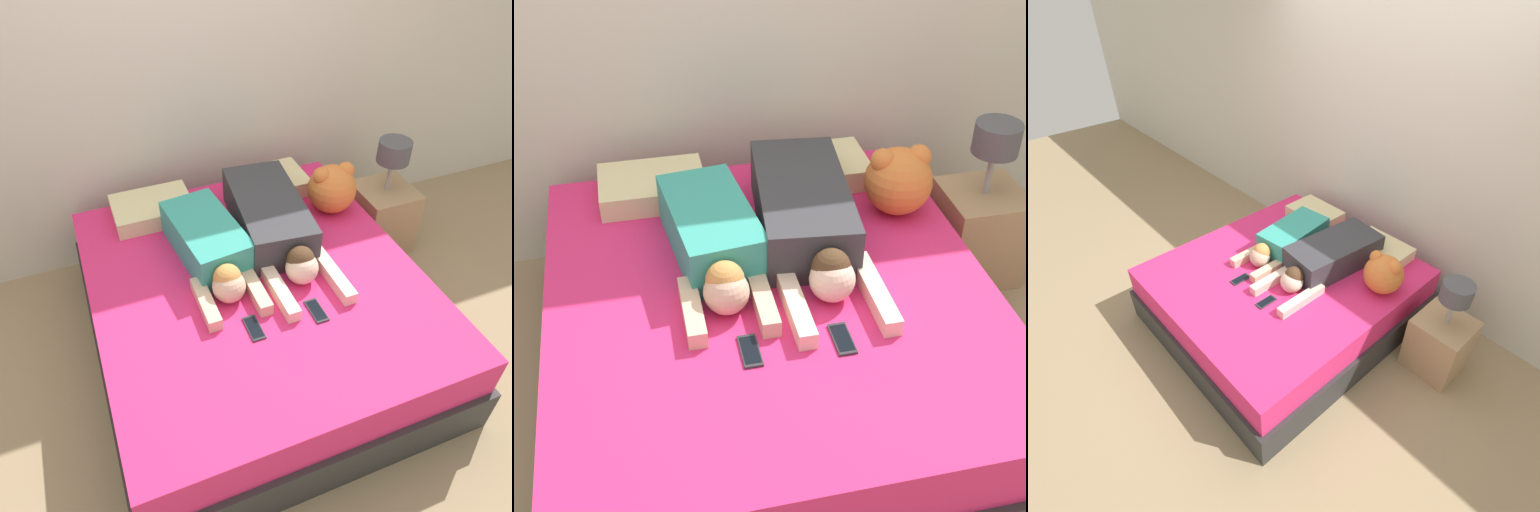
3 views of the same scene
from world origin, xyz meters
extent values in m
plane|color=#9E8460|center=(0.00, 0.00, 0.00)|extent=(12.00, 12.00, 0.00)
cube|color=beige|center=(0.00, 1.14, 1.30)|extent=(12.00, 0.06, 2.60)
cube|color=#2D2D2D|center=(0.00, 0.00, 0.14)|extent=(1.80, 1.97, 0.28)
cube|color=#E5286B|center=(0.00, 0.00, 0.40)|extent=(1.74, 1.91, 0.24)
cube|color=beige|center=(-0.39, 0.75, 0.58)|extent=(0.48, 0.35, 0.11)
cube|color=beige|center=(0.39, 0.75, 0.58)|extent=(0.48, 0.35, 0.11)
cube|color=teal|center=(-0.19, 0.28, 0.64)|extent=(0.38, 0.64, 0.22)
sphere|color=beige|center=(-0.19, -0.10, 0.61)|extent=(0.17, 0.17, 0.17)
sphere|color=#D18C47|center=(-0.19, -0.08, 0.65)|extent=(0.15, 0.15, 0.15)
cube|color=beige|center=(-0.32, -0.12, 0.56)|extent=(0.07, 0.33, 0.07)
cube|color=beige|center=(-0.05, -0.12, 0.56)|extent=(0.07, 0.33, 0.07)
cube|color=#333338|center=(0.22, 0.35, 0.64)|extent=(0.45, 0.81, 0.24)
sphere|color=beige|center=(0.22, -0.11, 0.61)|extent=(0.18, 0.18, 0.18)
sphere|color=#4C331E|center=(0.22, -0.09, 0.65)|extent=(0.15, 0.15, 0.15)
cube|color=beige|center=(0.06, -0.16, 0.56)|extent=(0.07, 0.43, 0.07)
cube|color=beige|center=(0.37, -0.16, 0.56)|extent=(0.07, 0.43, 0.07)
cube|color=#2D2D33|center=(-0.15, -0.34, 0.53)|extent=(0.07, 0.16, 0.01)
cube|color=black|center=(-0.15, -0.34, 0.54)|extent=(0.06, 0.14, 0.00)
cube|color=#2D2D33|center=(0.19, -0.35, 0.53)|extent=(0.07, 0.16, 0.01)
cube|color=black|center=(0.19, -0.35, 0.54)|extent=(0.06, 0.14, 0.00)
sphere|color=orange|center=(0.67, 0.41, 0.68)|extent=(0.30, 0.30, 0.30)
sphere|color=orange|center=(0.58, 0.41, 0.79)|extent=(0.11, 0.11, 0.11)
sphere|color=orange|center=(0.75, 0.41, 0.79)|extent=(0.11, 0.11, 0.11)
cube|color=tan|center=(1.18, 0.53, 0.24)|extent=(0.39, 0.39, 0.48)
cylinder|color=#999999|center=(1.18, 0.53, 0.59)|extent=(0.03, 0.03, 0.22)
cylinder|color=#4C4C51|center=(1.18, 0.53, 0.77)|extent=(0.22, 0.22, 0.15)
camera|label=1|loc=(-0.73, -1.82, 2.40)|focal=35.00mm
camera|label=2|loc=(-0.46, -2.10, 2.32)|focal=50.00mm
camera|label=3|loc=(1.88, -1.68, 2.62)|focal=28.00mm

